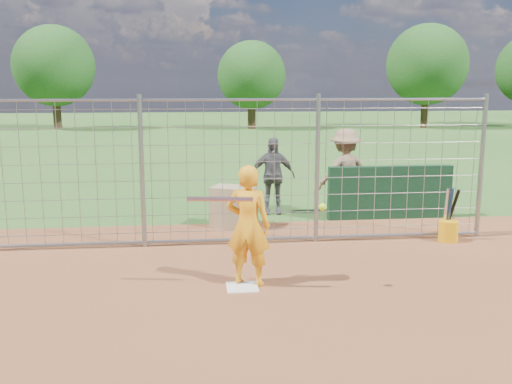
{
  "coord_description": "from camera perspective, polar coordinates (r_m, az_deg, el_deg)",
  "views": [
    {
      "loc": [
        -0.62,
        -7.62,
        2.76
      ],
      "look_at": [
        0.3,
        0.8,
        1.15
      ],
      "focal_mm": 40.0,
      "sensor_mm": 36.0,
      "label": 1
    }
  ],
  "objects": [
    {
      "name": "tree_line",
      "position": [
        35.96,
        -0.26,
        12.26
      ],
      "size": [
        44.66,
        6.72,
        6.48
      ],
      "color": "#3F2B19",
      "rests_on": "ground"
    },
    {
      "name": "bystander_b",
      "position": [
        12.22,
        1.64,
        1.65
      ],
      "size": [
        1.0,
        0.47,
        1.65
      ],
      "primitive_type": "imported",
      "rotation": [
        0.0,
        0.0,
        -0.07
      ],
      "color": "#525256",
      "rests_on": "ground"
    },
    {
      "name": "ground",
      "position": [
        8.13,
        -1.51,
        -9.09
      ],
      "size": [
        100.0,
        100.0,
        0.0
      ],
      "primitive_type": "plane",
      "color": "#2D591E",
      "rests_on": "ground"
    },
    {
      "name": "backstop_fence",
      "position": [
        9.76,
        -2.52,
        1.9
      ],
      "size": [
        9.08,
        0.08,
        2.6
      ],
      "color": "gray",
      "rests_on": "ground"
    },
    {
      "name": "bucket_with_bats",
      "position": [
        10.69,
        18.68,
        -3.43
      ],
      "size": [
        0.34,
        0.4,
        0.97
      ],
      "color": "#F1A70C",
      "rests_on": "ground"
    },
    {
      "name": "equipment_in_play",
      "position": [
        7.41,
        -1.1,
        -0.91
      ],
      "size": [
        1.82,
        0.24,
        0.2
      ],
      "color": "silver",
      "rests_on": "ground"
    },
    {
      "name": "batter",
      "position": [
        7.84,
        -0.79,
        -3.38
      ],
      "size": [
        0.72,
        0.59,
        1.69
      ],
      "primitive_type": "imported",
      "rotation": [
        0.0,
        0.0,
        2.8
      ],
      "color": "#FAA015",
      "rests_on": "ground"
    },
    {
      "name": "bystander_c",
      "position": [
        12.2,
        8.88,
        1.95
      ],
      "size": [
        1.32,
        0.96,
        1.84
      ],
      "primitive_type": "imported",
      "rotation": [
        0.0,
        0.0,
        3.39
      ],
      "color": "#8C6A4C",
      "rests_on": "ground"
    },
    {
      "name": "home_plate",
      "position": [
        7.94,
        -1.39,
        -9.51
      ],
      "size": [
        0.43,
        0.43,
        0.02
      ],
      "primitive_type": "cube",
      "color": "silver",
      "rests_on": "ground"
    },
    {
      "name": "equipment_bin",
      "position": [
        11.14,
        -2.28,
        -1.49
      ],
      "size": [
        0.96,
        0.83,
        0.8
      ],
      "primitive_type": "cube",
      "rotation": [
        0.0,
        0.0,
        -0.43
      ],
      "color": "tan",
      "rests_on": "ground"
    },
    {
      "name": "dugout_wall",
      "position": [
        12.12,
        13.24,
        -0.04
      ],
      "size": [
        2.6,
        0.2,
        1.1
      ],
      "primitive_type": "cube",
      "color": "#11381E",
      "rests_on": "ground"
    }
  ]
}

